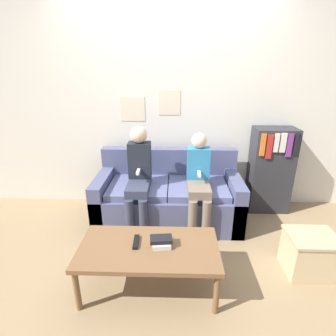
{
  "coord_description": "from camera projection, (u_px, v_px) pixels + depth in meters",
  "views": [
    {
      "loc": [
        0.08,
        -2.24,
        1.7
      ],
      "look_at": [
        0.0,
        0.37,
        0.7
      ],
      "focal_mm": 28.0,
      "sensor_mm": 36.0,
      "label": 1
    }
  ],
  "objects": [
    {
      "name": "bookshelf",
      "position": [
        270.0,
        170.0,
        3.21
      ],
      "size": [
        0.48,
        0.32,
        1.05
      ],
      "color": "#2D2D33",
      "rests_on": "ground_plane"
    },
    {
      "name": "couch",
      "position": [
        168.0,
        198.0,
        3.07
      ],
      "size": [
        1.63,
        0.78,
        0.79
      ],
      "color": "#4C5175",
      "rests_on": "ground_plane"
    },
    {
      "name": "ground_plane",
      "position": [
        167.0,
        244.0,
        2.7
      ],
      "size": [
        10.0,
        10.0,
        0.0
      ],
      "primitive_type": "plane",
      "color": "#937A56"
    },
    {
      "name": "storage_box",
      "position": [
        310.0,
        254.0,
        2.29
      ],
      "size": [
        0.41,
        0.35,
        0.37
      ],
      "color": "#CCB284",
      "rests_on": "ground_plane"
    },
    {
      "name": "wall_back",
      "position": [
        170.0,
        104.0,
        3.16
      ],
      "size": [
        8.0,
        0.06,
        2.6
      ],
      "color": "silver",
      "rests_on": "ground_plane"
    },
    {
      "name": "person_left",
      "position": [
        139.0,
        174.0,
        2.79
      ],
      "size": [
        0.24,
        0.54,
        1.14
      ],
      "color": "#33384C",
      "rests_on": "ground_plane"
    },
    {
      "name": "tv_remote",
      "position": [
        136.0,
        242.0,
        2.09
      ],
      "size": [
        0.05,
        0.17,
        0.02
      ],
      "rotation": [
        0.0,
        0.0,
        0.04
      ],
      "color": "black",
      "rests_on": "coffee_table"
    },
    {
      "name": "coffee_table",
      "position": [
        149.0,
        251.0,
        2.07
      ],
      "size": [
        1.1,
        0.56,
        0.39
      ],
      "color": "brown",
      "rests_on": "ground_plane"
    },
    {
      "name": "person_right",
      "position": [
        199.0,
        179.0,
        2.78
      ],
      "size": [
        0.24,
        0.54,
        1.07
      ],
      "color": "#756656",
      "rests_on": "ground_plane"
    },
    {
      "name": "book_stack",
      "position": [
        161.0,
        241.0,
        2.06
      ],
      "size": [
        0.18,
        0.16,
        0.07
      ],
      "color": "silver",
      "rests_on": "coffee_table"
    }
  ]
}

